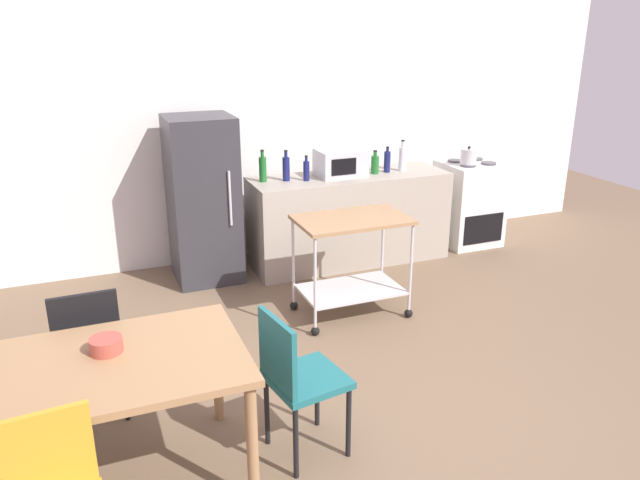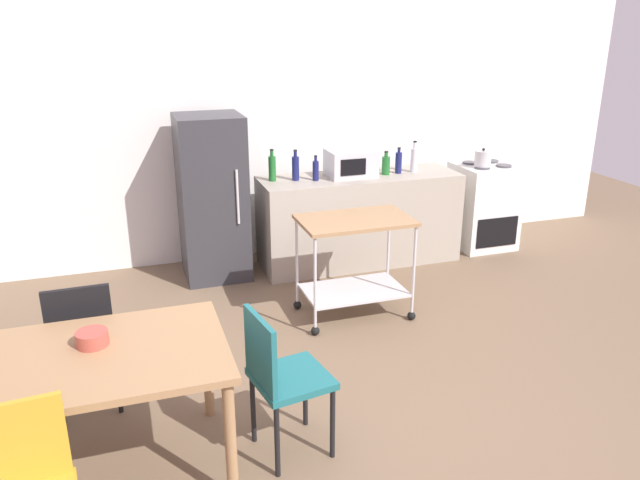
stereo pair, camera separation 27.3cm
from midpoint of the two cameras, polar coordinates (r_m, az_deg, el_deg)
ground_plane at (r=4.03m, az=4.40°, el=-16.30°), size 12.00×12.00×0.00m
back_wall at (r=6.35m, az=-8.31°, el=11.19°), size 8.40×0.12×2.90m
kitchen_counter at (r=6.30m, az=1.45°, el=1.96°), size 2.00×0.64×0.90m
dining_table at (r=3.40m, az=-22.22°, el=-11.76°), size 1.50×0.90×0.75m
chair_teal at (r=3.49m, az=-4.47°, el=-12.27°), size 0.46×0.46×0.89m
chair_black at (r=4.08m, az=-22.36°, el=-8.80°), size 0.41×0.41×0.89m
stove_oven at (r=6.99m, az=12.39°, el=3.32°), size 0.60×0.61×0.92m
refrigerator at (r=5.90m, az=-11.99°, el=3.61°), size 0.60×0.63×1.55m
kitchen_cart at (r=5.09m, az=1.37°, el=-0.95°), size 0.91×0.57×0.85m
bottle_hot_sauce at (r=5.94m, az=-6.60°, el=6.53°), size 0.07×0.07×0.30m
bottle_sparkling_water at (r=5.95m, az=-4.45°, el=6.59°), size 0.07×0.07×0.29m
bottle_sesame_oil at (r=5.95m, az=-2.59°, el=6.41°), size 0.06×0.06×0.24m
microwave at (r=6.13m, az=0.61°, el=7.09°), size 0.46×0.35×0.26m
bottle_vinegar at (r=6.24m, az=3.81°, el=6.96°), size 0.08×0.08×0.23m
bottle_olive_oil at (r=6.31m, az=4.94°, el=7.21°), size 0.07×0.07×0.26m
bottle_soy_sauce at (r=6.38m, az=6.34°, el=7.47°), size 0.07×0.07×0.31m
fruit_bowl at (r=3.44m, az=-21.24°, el=-9.01°), size 0.17×0.17×0.08m
kettle at (r=6.72m, az=12.35°, el=7.50°), size 0.24×0.17×0.19m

